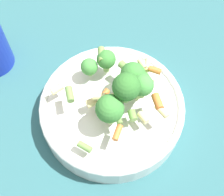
{
  "coord_description": "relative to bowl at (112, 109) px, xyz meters",
  "views": [
    {
      "loc": [
        -0.13,
        -0.24,
        0.55
      ],
      "look_at": [
        0.0,
        0.0,
        0.07
      ],
      "focal_mm": 50.0,
      "sensor_mm": 36.0,
      "label": 1
    }
  ],
  "objects": [
    {
      "name": "ground_plane",
      "position": [
        0.0,
        0.0,
        -0.03
      ],
      "size": [
        3.0,
        3.0,
        0.0
      ],
      "primitive_type": "plane",
      "color": "#2D6066"
    },
    {
      "name": "pasta_salad",
      "position": [
        0.01,
        -0.01,
        0.07
      ],
      "size": [
        0.19,
        0.18,
        0.1
      ],
      "color": "#8CB766",
      "rests_on": "bowl"
    },
    {
      "name": "bowl",
      "position": [
        0.0,
        0.0,
        0.0
      ],
      "size": [
        0.27,
        0.27,
        0.05
      ],
      "color": "white",
      "rests_on": "ground_plane"
    }
  ]
}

